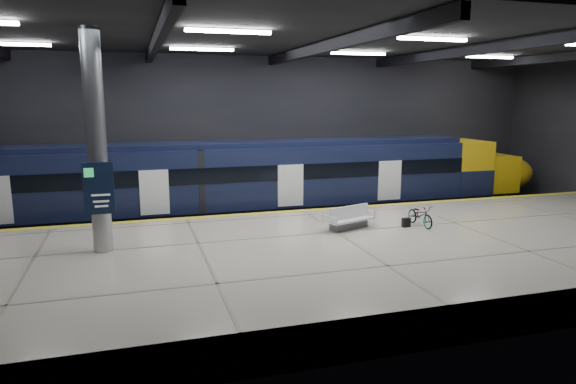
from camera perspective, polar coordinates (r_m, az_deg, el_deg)
name	(u,v)px	position (r m, az deg, el deg)	size (l,w,h in m)	color
ground	(326,253)	(20.03, 4.22, -6.79)	(30.00, 30.00, 0.00)	black
room_shell	(328,103)	(19.14, 4.44, 9.80)	(30.10, 16.10, 8.05)	black
platform	(352,259)	(17.66, 7.18, -7.34)	(30.00, 11.00, 1.10)	#BFB4A2
safety_strip	(303,211)	(22.25, 1.71, -2.07)	(30.00, 0.40, 0.01)	yellow
rails	(285,219)	(25.03, -0.31, -3.06)	(30.00, 1.52, 0.16)	gray
train	(257,181)	(24.29, -3.41, 1.27)	(29.40, 2.84, 3.79)	black
bench	(349,221)	(19.29, 6.76, -3.18)	(2.11, 1.41, 0.86)	#595B60
bicycle	(420,215)	(20.18, 14.50, -2.50)	(0.56, 1.60, 0.84)	#99999E
pannier_bag	(406,222)	(19.93, 12.99, -3.31)	(0.30, 0.18, 0.35)	black
info_column	(97,146)	(16.90, -20.49, 4.83)	(0.90, 0.78, 6.90)	#9EA0A5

